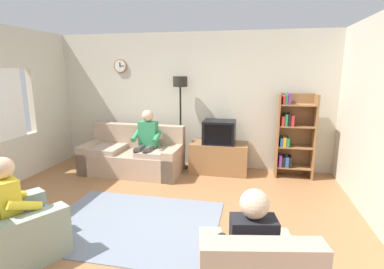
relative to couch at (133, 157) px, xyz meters
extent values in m
plane|color=#9E6B42|center=(1.00, -1.90, -0.31)|extent=(12.00, 12.00, 0.00)
cube|color=beige|center=(1.00, 0.76, 1.04)|extent=(6.20, 0.12, 2.70)
cylinder|color=olive|center=(-0.49, 0.68, 1.74)|extent=(0.28, 0.03, 0.28)
cylinder|color=white|center=(-0.49, 0.66, 1.74)|extent=(0.24, 0.01, 0.24)
cube|color=black|center=(-0.49, 0.66, 1.77)|extent=(0.02, 0.01, 0.09)
cube|color=black|center=(-0.45, 0.66, 1.74)|extent=(0.11, 0.01, 0.01)
cube|color=beige|center=(-1.86, 0.20, 1.09)|extent=(0.12, 1.10, 1.20)
cube|color=tan|center=(0.00, -0.05, -0.10)|extent=(1.92, 0.88, 0.42)
cube|color=tan|center=(0.01, 0.31, 0.35)|extent=(1.90, 0.24, 0.48)
cube|color=tan|center=(0.84, -0.07, -0.03)|extent=(0.24, 0.84, 0.56)
cube|color=tan|center=(-0.84, -0.03, -0.03)|extent=(0.24, 0.84, 0.56)
cube|color=tan|center=(0.50, -0.12, 0.16)|extent=(0.62, 0.69, 0.10)
cube|color=tan|center=(-0.50, -0.09, 0.16)|extent=(0.62, 0.69, 0.10)
cube|color=olive|center=(1.64, 0.35, -0.02)|extent=(1.10, 0.56, 0.59)
cube|color=black|center=(1.64, 0.61, 0.01)|extent=(1.10, 0.04, 0.03)
cube|color=black|center=(1.64, 0.33, 0.50)|extent=(0.60, 0.48, 0.44)
cube|color=black|center=(1.64, 0.08, 0.50)|extent=(0.50, 0.01, 0.36)
cube|color=olive|center=(2.71, 0.40, 0.46)|extent=(0.04, 0.36, 1.55)
cube|color=olive|center=(3.35, 0.40, 0.46)|extent=(0.04, 0.36, 1.55)
cube|color=olive|center=(3.03, 0.57, 0.46)|extent=(0.64, 0.02, 1.55)
cube|color=olive|center=(3.03, 0.40, -0.12)|extent=(0.60, 0.34, 0.02)
cube|color=#72338C|center=(2.79, 0.38, 0.00)|extent=(0.05, 0.28, 0.22)
cube|color=black|center=(2.85, 0.38, -0.02)|extent=(0.06, 0.28, 0.18)
cube|color=#2D59A5|center=(2.91, 0.38, -0.02)|extent=(0.06, 0.28, 0.18)
cube|color=black|center=(2.97, 0.38, -0.02)|extent=(0.05, 0.28, 0.18)
cube|color=olive|center=(3.03, 0.40, 0.27)|extent=(0.60, 0.34, 0.02)
cube|color=#2D59A5|center=(2.79, 0.38, 0.36)|extent=(0.04, 0.28, 0.16)
cube|color=gold|center=(2.84, 0.38, 0.36)|extent=(0.05, 0.28, 0.17)
cube|color=#267F4C|center=(2.90, 0.38, 0.36)|extent=(0.05, 0.28, 0.15)
cube|color=olive|center=(3.03, 0.40, 0.66)|extent=(0.60, 0.34, 0.02)
cube|color=red|center=(2.79, 0.38, 0.75)|extent=(0.05, 0.28, 0.17)
cube|color=#267F4C|center=(2.85, 0.38, 0.77)|extent=(0.04, 0.28, 0.21)
cube|color=black|center=(2.90, 0.38, 0.78)|extent=(0.04, 0.28, 0.22)
cube|color=red|center=(2.96, 0.38, 0.76)|extent=(0.05, 0.28, 0.19)
cube|color=olive|center=(3.03, 0.40, 1.04)|extent=(0.60, 0.34, 0.02)
cube|color=red|center=(2.79, 0.38, 1.13)|extent=(0.04, 0.28, 0.15)
cube|color=#267F4C|center=(2.83, 0.38, 1.14)|extent=(0.03, 0.28, 0.18)
cube|color=#72338C|center=(2.88, 0.38, 1.15)|extent=(0.04, 0.28, 0.20)
cylinder|color=black|center=(0.85, 0.45, -0.30)|extent=(0.28, 0.28, 0.03)
cylinder|color=black|center=(0.85, 0.45, 0.54)|extent=(0.04, 0.04, 1.70)
cylinder|color=black|center=(0.85, 0.45, 1.44)|extent=(0.28, 0.28, 0.20)
cube|color=gray|center=(-0.14, -2.80, -0.11)|extent=(1.11, 1.12, 0.40)
cube|color=gray|center=(-0.39, -2.64, -0.03)|extent=(0.57, 0.79, 0.56)
cube|color=gray|center=(0.13, -2.93, -0.03)|extent=(0.57, 0.79, 0.56)
cube|color=slate|center=(0.79, -1.91, -0.31)|extent=(2.20, 1.70, 0.01)
cube|color=#338C59|center=(0.33, 0.00, 0.47)|extent=(0.34, 0.21, 0.48)
sphere|color=#D8AD8C|center=(0.33, -0.01, 0.82)|extent=(0.22, 0.22, 0.22)
cylinder|color=#4C4742|center=(0.42, -0.20, 0.23)|extent=(0.14, 0.38, 0.13)
cylinder|color=#4C4742|center=(0.24, -0.19, 0.23)|extent=(0.14, 0.38, 0.13)
cylinder|color=#4C4742|center=(0.41, -0.39, -0.05)|extent=(0.11, 0.11, 0.52)
cylinder|color=#4C4742|center=(0.23, -0.38, -0.05)|extent=(0.11, 0.11, 0.52)
cylinder|color=#338C59|center=(0.54, -0.11, 0.45)|extent=(0.10, 0.33, 0.20)
cylinder|color=#338C59|center=(0.12, -0.10, 0.45)|extent=(0.10, 0.33, 0.20)
cube|color=yellow|center=(-0.16, -2.84, 0.35)|extent=(0.39, 0.34, 0.48)
sphere|color=#D8AD8C|center=(-0.16, -2.84, 0.70)|extent=(0.22, 0.22, 0.22)
cylinder|color=#2D334C|center=(-0.15, -2.64, 0.11)|extent=(0.30, 0.39, 0.13)
cylinder|color=#2D334C|center=(0.01, -2.72, 0.11)|extent=(0.30, 0.39, 0.13)
cylinder|color=#2D334C|center=(-0.06, -2.47, -0.11)|extent=(0.15, 0.15, 0.40)
cylinder|color=#2D334C|center=(0.10, -2.56, -0.11)|extent=(0.15, 0.15, 0.40)
cylinder|color=yellow|center=(-0.30, -2.65, 0.33)|extent=(0.24, 0.33, 0.20)
cylinder|color=yellow|center=(0.07, -2.86, 0.33)|extent=(0.24, 0.33, 0.20)
cube|color=black|center=(2.31, -3.15, 0.35)|extent=(0.37, 0.26, 0.48)
sphere|color=beige|center=(2.31, -3.14, 0.70)|extent=(0.22, 0.22, 0.22)
cylinder|color=black|center=(2.18, -2.98, 0.11)|extent=(0.20, 0.40, 0.13)
cylinder|color=black|center=(2.36, -2.95, 0.11)|extent=(0.20, 0.40, 0.13)
cylinder|color=black|center=(2.15, -2.79, -0.11)|extent=(0.13, 0.13, 0.40)
cylinder|color=black|center=(2.33, -2.76, -0.11)|extent=(0.13, 0.13, 0.40)
cylinder|color=black|center=(2.08, -3.09, 0.33)|extent=(0.15, 0.34, 0.20)
cylinder|color=black|center=(2.50, -3.01, 0.33)|extent=(0.15, 0.34, 0.20)
camera|label=1|loc=(2.27, -5.19, 1.65)|focal=27.69mm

